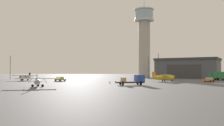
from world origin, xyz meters
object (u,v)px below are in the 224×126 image
(control_tower, at_px, (144,37))
(traffic_cone_near_left, at_px, (110,82))
(light_post_east, at_px, (10,65))
(car_yellow, at_px, (60,79))
(light_post_north, at_px, (158,64))
(airplane_yellow, at_px, (164,77))
(car_orange, at_px, (209,79))
(airplane_white, at_px, (38,81))
(airplane_silver, at_px, (25,77))
(truck_flatbed_blue, at_px, (134,80))
(truck_box_green, at_px, (217,76))
(light_post_centre, at_px, (148,65))

(control_tower, height_order, traffic_cone_near_left, control_tower)
(control_tower, xyz_separation_m, light_post_east, (-56.29, -24.46, -14.31))
(car_yellow, xyz_separation_m, light_post_north, (34.52, 15.52, 5.25))
(airplane_yellow, relative_size, car_yellow, 2.13)
(control_tower, distance_m, airplane_yellow, 48.20)
(car_orange, relative_size, light_post_north, 0.46)
(control_tower, height_order, car_orange, control_tower)
(airplane_yellow, distance_m, light_post_north, 18.64)
(control_tower, height_order, airplane_white, control_tower)
(airplane_yellow, xyz_separation_m, airplane_silver, (-46.95, 7.75, -0.16))
(truck_flatbed_blue, relative_size, light_post_north, 0.69)
(airplane_white, height_order, light_post_north, light_post_north)
(control_tower, bearing_deg, airplane_silver, -141.07)
(airplane_silver, distance_m, truck_flatbed_blue, 45.36)
(airplane_silver, bearing_deg, airplane_white, 35.26)
(airplane_white, height_order, car_yellow, airplane_white)
(truck_box_green, height_order, traffic_cone_near_left, truck_box_green)
(truck_box_green, bearing_deg, car_yellow, 77.32)
(airplane_yellow, relative_size, light_post_north, 0.96)
(light_post_centre, bearing_deg, control_tower, 88.69)
(truck_flatbed_blue, height_order, traffic_cone_near_left, truck_flatbed_blue)
(car_orange, height_order, light_post_east, light_post_east)
(car_yellow, relative_size, light_post_centre, 0.46)
(light_post_north, xyz_separation_m, light_post_centre, (-3.17, 5.44, -0.14))
(control_tower, height_order, car_yellow, control_tower)
(control_tower, distance_m, car_orange, 52.40)
(truck_flatbed_blue, xyz_separation_m, car_yellow, (-22.84, 21.79, -0.45))
(airplane_yellow, xyz_separation_m, truck_flatbed_blue, (-10.52, -19.27, -0.22))
(airplane_silver, bearing_deg, truck_box_green, 102.60)
(light_post_east, bearing_deg, airplane_yellow, -19.06)
(airplane_yellow, height_order, airplane_silver, airplane_yellow)
(control_tower, height_order, light_post_east, control_tower)
(car_yellow, height_order, light_post_east, light_post_east)
(airplane_yellow, bearing_deg, control_tower, 118.56)
(truck_box_green, bearing_deg, light_post_east, 62.03)
(airplane_silver, distance_m, light_post_north, 49.43)
(car_orange, bearing_deg, control_tower, -125.89)
(car_orange, bearing_deg, truck_flatbed_blue, -17.57)
(light_post_east, distance_m, light_post_north, 59.02)
(truck_box_green, bearing_deg, car_orange, 128.43)
(truck_box_green, relative_size, light_post_east, 0.62)
(light_post_north, bearing_deg, airplane_yellow, -93.70)
(car_yellow, distance_m, traffic_cone_near_left, 21.19)
(airplane_white, xyz_separation_m, light_post_north, (32.24, 44.41, 4.74))
(airplane_yellow, bearing_deg, airplane_white, -113.08)
(truck_box_green, distance_m, car_orange, 14.47)
(airplane_white, bearing_deg, truck_flatbed_blue, -87.27)
(truck_box_green, distance_m, light_post_east, 79.10)
(airplane_yellow, relative_size, light_post_east, 1.01)
(truck_flatbed_blue, height_order, car_orange, truck_flatbed_blue)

